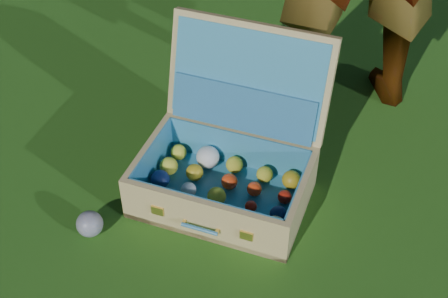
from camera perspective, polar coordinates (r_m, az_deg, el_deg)
ground at (r=1.84m, az=0.78°, el=-8.62°), size 60.00×60.00×0.00m
stray_ball at (r=1.88m, az=-12.18°, el=-6.71°), size 0.08×0.08×0.08m
suitcase at (r=1.91m, az=0.57°, el=-0.32°), size 0.62×0.59×0.48m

